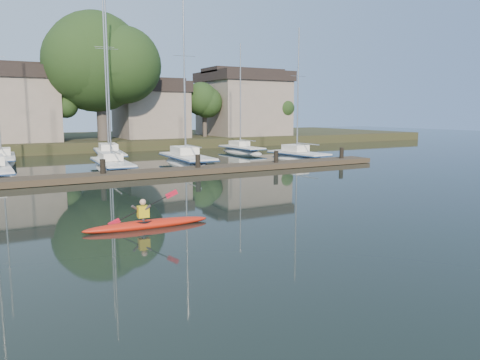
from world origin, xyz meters
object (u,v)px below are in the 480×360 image
kayak (147,223)px  sailboat_2 (112,172)px  sailboat_5 (2,165)px  sailboat_7 (241,154)px  dock (153,173)px  sailboat_4 (298,162)px  sailboat_6 (109,160)px  sailboat_3 (187,167)px

kayak → sailboat_2: size_ratio=0.32×
kayak → sailboat_5: 25.18m
sailboat_5 → sailboat_7: (20.82, -0.60, 0.00)m
sailboat_2 → sailboat_7: (14.40, 7.44, 0.00)m
dock → sailboat_4: sailboat_4 is taller
sailboat_4 → sailboat_5: (-21.47, 9.00, 0.02)m
sailboat_7 → sailboat_2: bearing=-155.6°
sailboat_5 → sailboat_6: (8.17, -0.10, -0.01)m
dock → sailboat_4: (13.78, 3.86, -0.40)m
kayak → sailboat_3: size_ratio=0.32×
sailboat_4 → sailboat_5: bearing=151.7°
sailboat_4 → sailboat_5: 23.28m
dock → sailboat_4: 14.31m
sailboat_5 → sailboat_3: bearing=-28.9°
sailboat_2 → sailboat_6: bearing=81.1°
sailboat_5 → sailboat_6: 8.17m
sailboat_4 → sailboat_2: bearing=170.8°
sailboat_3 → sailboat_6: sailboat_6 is taller
kayak → sailboat_3: sailboat_3 is taller
dock → sailboat_6: bearing=87.9°
sailboat_4 → sailboat_7: size_ratio=1.03×
sailboat_3 → sailboat_6: 8.48m
dock → sailboat_3: size_ratio=2.46×
sailboat_3 → sailboat_4: (9.33, -1.40, 0.01)m
sailboat_6 → sailboat_7: (12.65, -0.50, 0.01)m
dock → sailboat_6: (0.48, 12.76, -0.39)m
sailboat_7 → sailboat_4: bearing=-88.5°
sailboat_2 → sailboat_7: bearing=30.8°
sailboat_5 → sailboat_6: size_ratio=0.87×
kayak → sailboat_6: size_ratio=0.28×
sailboat_2 → sailboat_5: sailboat_2 is taller
sailboat_4 → sailboat_5: size_ratio=0.86×
sailboat_3 → sailboat_6: (-3.97, 7.50, 0.02)m
sailboat_3 → sailboat_5: bearing=150.8°
sailboat_5 → sailboat_7: bearing=1.4°
dock → sailboat_3: bearing=49.8°
sailboat_5 → sailboat_7: sailboat_5 is taller
dock → sailboat_4: size_ratio=2.88×
kayak → sailboat_6: bearing=81.1°
sailboat_2 → sailboat_3: 5.74m
sailboat_4 → sailboat_6: sailboat_6 is taller
dock → sailboat_2: sailboat_2 is taller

